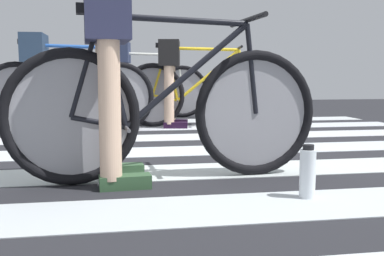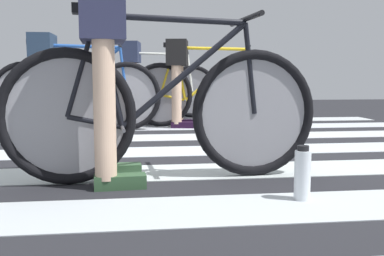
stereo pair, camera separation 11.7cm
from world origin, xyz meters
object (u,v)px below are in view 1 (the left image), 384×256
at_px(cyclist_2_of_4, 36,69).
at_px(bicycle_2_of_4, 68,94).
at_px(cyclist_1_of_4, 108,58).
at_px(cyclist_4_of_4, 122,69).
at_px(bicycle_1_of_4, 167,110).
at_px(bicycle_3_of_4, 198,93).
at_px(cyclist_3_of_4, 170,71).
at_px(water_bottle, 308,173).
at_px(bicycle_4_of_4, 145,90).

bearing_deg(cyclist_2_of_4, bicycle_2_of_4, 0.00).
xyz_separation_m(cyclist_1_of_4, cyclist_4_of_4, (0.12, 3.83, 0.00)).
relative_size(bicycle_1_of_4, cyclist_2_of_4, 1.76).
bearing_deg(bicycle_3_of_4, cyclist_3_of_4, -180.00).
relative_size(cyclist_2_of_4, water_bottle, 3.88).
xyz_separation_m(bicycle_2_of_4, cyclist_2_of_4, (-0.31, 0.00, 0.25)).
height_order(cyclist_1_of_4, bicycle_4_of_4, cyclist_1_of_4).
bearing_deg(cyclist_1_of_4, cyclist_2_of_4, 103.74).
bearing_deg(bicycle_4_of_4, cyclist_1_of_4, -89.04).
distance_m(bicycle_2_of_4, bicycle_3_of_4, 1.40).
bearing_deg(cyclist_1_of_4, cyclist_4_of_4, 83.99).
height_order(bicycle_3_of_4, water_bottle, bicycle_3_of_4).
xyz_separation_m(cyclist_3_of_4, bicycle_4_of_4, (-0.21, 1.21, -0.24)).
distance_m(cyclist_1_of_4, bicycle_2_of_4, 2.38).
height_order(cyclist_2_of_4, water_bottle, cyclist_2_of_4).
relative_size(bicycle_3_of_4, bicycle_4_of_4, 1.00).
height_order(cyclist_3_of_4, cyclist_4_of_4, cyclist_4_of_4).
bearing_deg(bicycle_3_of_4, cyclist_2_of_4, -163.48).
relative_size(bicycle_2_of_4, bicycle_3_of_4, 1.01).
bearing_deg(cyclist_2_of_4, cyclist_1_of_4, -71.62).
distance_m(cyclist_2_of_4, cyclist_3_of_4, 1.41).
height_order(cyclist_2_of_4, bicycle_3_of_4, cyclist_2_of_4).
xyz_separation_m(cyclist_2_of_4, bicycle_4_of_4, (1.18, 1.47, -0.25)).
xyz_separation_m(bicycle_3_of_4, water_bottle, (-0.03, -2.99, -0.26)).
bearing_deg(bicycle_4_of_4, cyclist_2_of_4, -121.48).
bearing_deg(cyclist_3_of_4, bicycle_2_of_4, -156.86).
bearing_deg(cyclist_4_of_4, cyclist_1_of_4, -84.39).
distance_m(cyclist_3_of_4, cyclist_4_of_4, 1.35).
bearing_deg(bicycle_2_of_4, cyclist_3_of_4, 13.92).
bearing_deg(cyclist_1_of_4, bicycle_4_of_4, 79.35).
xyz_separation_m(bicycle_1_of_4, cyclist_1_of_4, (-0.31, -0.02, 0.28)).
height_order(cyclist_2_of_4, cyclist_4_of_4, cyclist_4_of_4).
bearing_deg(cyclist_4_of_4, bicycle_3_of_4, -50.44).
xyz_separation_m(bicycle_3_of_4, bicycle_4_of_4, (-0.51, 1.26, 0.00)).
height_order(bicycle_1_of_4, cyclist_1_of_4, cyclist_1_of_4).
xyz_separation_m(cyclist_1_of_4, bicycle_2_of_4, (-0.45, 2.32, -0.28)).
distance_m(bicycle_1_of_4, water_bottle, 0.82).
bearing_deg(bicycle_3_of_4, bicycle_1_of_4, -94.43).
distance_m(cyclist_2_of_4, cyclist_4_of_4, 1.74).
bearing_deg(water_bottle, cyclist_2_of_4, 120.87).
relative_size(bicycle_2_of_4, cyclist_4_of_4, 1.69).
bearing_deg(bicycle_3_of_4, bicycle_2_of_4, -161.87).
xyz_separation_m(bicycle_2_of_4, cyclist_4_of_4, (0.56, 1.51, 0.28)).
bearing_deg(cyclist_1_of_4, bicycle_2_of_4, 96.58).
relative_size(cyclist_1_of_4, cyclist_2_of_4, 1.04).
height_order(bicycle_3_of_4, bicycle_4_of_4, same).
height_order(bicycle_1_of_4, cyclist_2_of_4, cyclist_2_of_4).
relative_size(cyclist_4_of_4, water_bottle, 4.04).
distance_m(bicycle_2_of_4, cyclist_2_of_4, 0.40).
distance_m(bicycle_3_of_4, water_bottle, 3.00).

